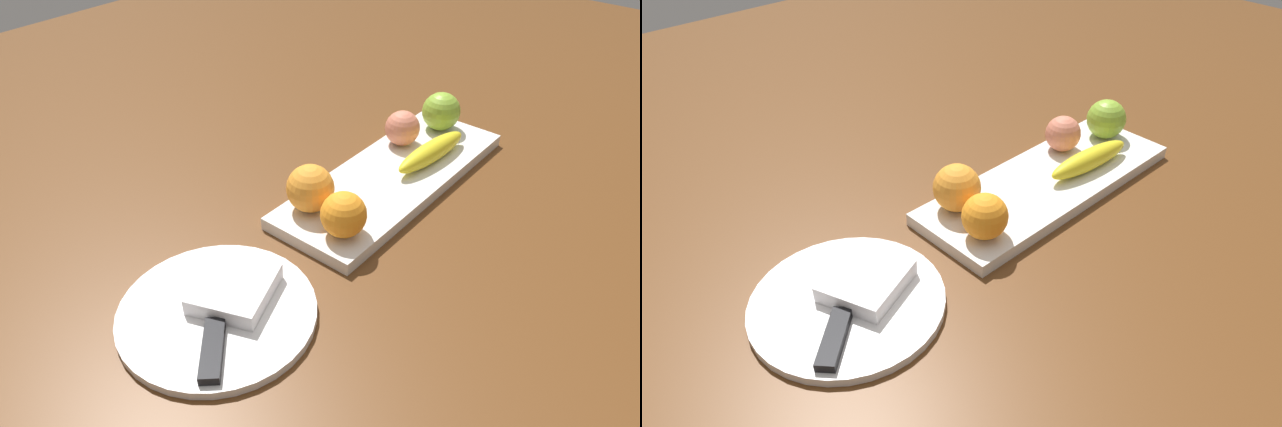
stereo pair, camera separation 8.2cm
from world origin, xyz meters
TOP-DOWN VIEW (x-y plane):
  - ground_plane at (0.00, 0.00)m, footprint 2.40×2.40m
  - fruit_tray at (-0.02, -0.00)m, footprint 0.46×0.16m
  - apple at (0.16, 0.02)m, footprint 0.07×0.07m
  - banana at (0.05, -0.03)m, footprint 0.17×0.05m
  - orange_near_apple at (-0.20, -0.03)m, footprint 0.07×0.07m
  - orange_near_banana at (-0.18, 0.04)m, footprint 0.07×0.07m
  - peach at (0.07, 0.04)m, footprint 0.06×0.06m
  - dinner_plate at (-0.41, -0.00)m, footprint 0.25×0.25m
  - folded_napkin at (-0.37, -0.00)m, footprint 0.13×0.12m
  - knife at (-0.44, -0.04)m, footprint 0.15×0.14m

SIDE VIEW (x-z plane):
  - ground_plane at x=0.00m, z-range 0.00..0.00m
  - dinner_plate at x=-0.41m, z-range 0.00..0.01m
  - fruit_tray at x=-0.02m, z-range 0.00..0.02m
  - knife at x=-0.44m, z-range 0.01..0.02m
  - folded_napkin at x=-0.37m, z-range 0.01..0.04m
  - banana at x=0.05m, z-range 0.02..0.06m
  - peach at x=0.07m, z-range 0.02..0.08m
  - orange_near_apple at x=-0.20m, z-range 0.02..0.09m
  - apple at x=0.16m, z-range 0.02..0.09m
  - orange_near_banana at x=-0.18m, z-range 0.02..0.09m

